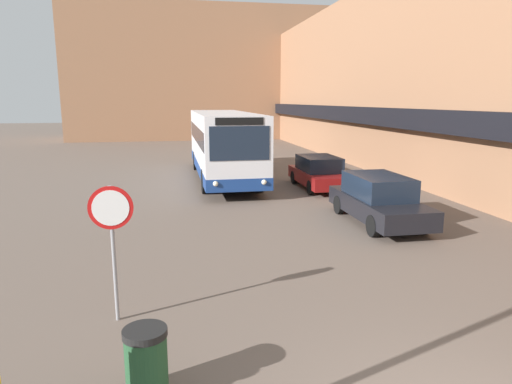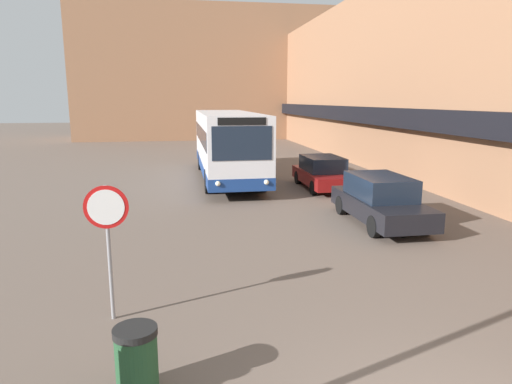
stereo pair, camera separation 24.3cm
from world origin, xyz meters
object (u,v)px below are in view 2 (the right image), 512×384
Objects in this scene: city_bus at (227,143)px; parked_car_front at (380,200)px; trash_bin at (137,360)px; parked_car_middle at (323,173)px; stop_sign at (107,223)px.

city_bus is 2.50× the size of parked_car_front.
city_bus is at bearing 79.98° from trash_bin.
city_bus is at bearing 141.64° from parked_car_middle.
city_bus is 9.97m from parked_car_front.
parked_car_middle is (3.93, -3.11, -1.07)m from city_bus.
stop_sign is at bearing -123.51° from parked_car_middle.
trash_bin is (-6.89, -7.62, -0.28)m from parked_car_front.
city_bus reaches higher than stop_sign.
trash_bin is (0.63, -2.26, -1.31)m from stop_sign.
stop_sign is (-3.58, -14.46, 0.01)m from city_bus.
stop_sign is at bearing -103.91° from city_bus.
city_bus is 5.13m from parked_car_middle.
parked_car_front reaches higher than parked_car_middle.
parked_car_middle is at bearing -38.36° from city_bus.
parked_car_front is 5.99m from parked_car_middle.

